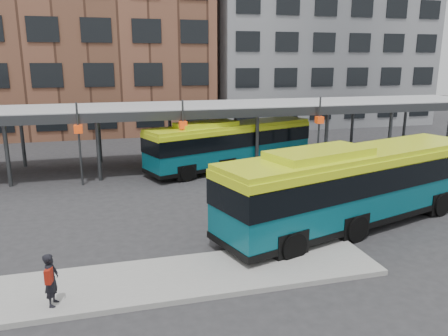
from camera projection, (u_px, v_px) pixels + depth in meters
ground at (293, 231)px, 18.65m from camera, size 120.00×120.00×0.00m
boarding_island at (176, 278)px, 14.43m from camera, size 14.00×3.00×0.18m
canopy at (218, 108)px, 29.76m from camera, size 40.00×6.53×4.80m
building_brick at (74, 20)px, 43.47m from camera, size 26.00×14.00×22.00m
building_grey at (312, 34)px, 50.26m from camera, size 24.00×14.00×20.00m
bus_front at (354, 184)px, 18.86m from camera, size 13.47×6.54×3.65m
bus_rear at (231, 143)px, 29.10m from camera, size 12.07×6.42×3.29m
pedestrian at (51, 279)px, 12.51m from camera, size 0.49×0.66×1.59m
bike_rack at (383, 150)px, 33.05m from camera, size 5.20×1.53×1.02m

